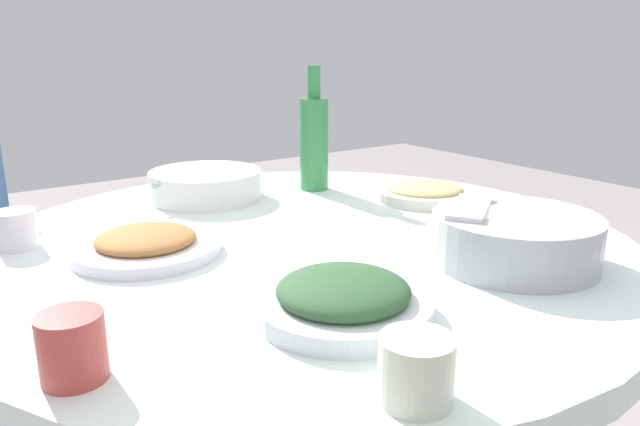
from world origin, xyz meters
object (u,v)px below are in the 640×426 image
object	(u,v)px
tea_cup_side	(416,370)
dish_greens	(343,298)
green_bottle	(314,141)
tea_cup_far	(16,229)
soup_bowl	(206,186)
round_dining_table	(306,284)
dish_tofu_braise	(146,244)
dish_noodles	(424,192)
tea_cup_near	(72,347)
rice_bowl	(514,237)

from	to	relation	value
tea_cup_side	dish_greens	bearing A→B (deg)	-16.94
green_bottle	tea_cup_side	distance (m)	0.90
tea_cup_far	tea_cup_side	xyz separation A→B (m)	(-0.73, -0.24, 0.00)
soup_bowl	green_bottle	bearing A→B (deg)	-104.14
round_dining_table	tea_cup_far	bearing A→B (deg)	60.45
dish_tofu_braise	tea_cup_side	size ratio (longest dim) A/B	3.25
tea_cup_far	tea_cup_side	distance (m)	0.77
dish_greens	dish_noodles	xyz separation A→B (m)	(0.37, -0.52, -0.01)
dish_tofu_braise	tea_cup_far	distance (m)	0.23
dish_tofu_braise	tea_cup_far	bearing A→B (deg)	46.64
dish_greens	tea_cup_near	size ratio (longest dim) A/B	3.16
round_dining_table	dish_noodles	xyz separation A→B (m)	(0.08, -0.38, 0.10)
dish_tofu_braise	tea_cup_far	xyz separation A→B (m)	(0.16, 0.17, 0.02)
dish_greens	green_bottle	xyz separation A→B (m)	(0.60, -0.37, 0.09)
green_bottle	round_dining_table	bearing A→B (deg)	142.86
soup_bowl	tea_cup_near	size ratio (longest dim) A/B	3.64
rice_bowl	tea_cup_near	size ratio (longest dim) A/B	3.58
tea_cup_near	tea_cup_side	xyz separation A→B (m)	(-0.24, -0.26, -0.00)
soup_bowl	green_bottle	xyz separation A→B (m)	(-0.06, -0.25, 0.09)
tea_cup_far	tea_cup_side	size ratio (longest dim) A/B	0.91
rice_bowl	soup_bowl	world-z (taller)	rice_bowl
dish_noodles	tea_cup_far	bearing A→B (deg)	78.54
rice_bowl	round_dining_table	bearing A→B (deg)	34.79
dish_greens	soup_bowl	bearing A→B (deg)	-9.85
round_dining_table	dish_noodles	size ratio (longest dim) A/B	5.26
soup_bowl	tea_cup_side	size ratio (longest dim) A/B	3.55
soup_bowl	tea_cup_far	bearing A→B (deg)	106.77
round_dining_table	tea_cup_far	world-z (taller)	tea_cup_far
soup_bowl	dish_tofu_braise	bearing A→B (deg)	139.73
green_bottle	tea_cup_far	distance (m)	0.67
rice_bowl	dish_tofu_braise	distance (m)	0.60
rice_bowl	dish_noodles	bearing A→B (deg)	-24.99
green_bottle	soup_bowl	bearing A→B (deg)	75.86
tea_cup_near	tea_cup_far	xyz separation A→B (m)	(0.50, -0.03, -0.00)
rice_bowl	tea_cup_side	world-z (taller)	rice_bowl
round_dining_table	tea_cup_side	xyz separation A→B (m)	(-0.49, 0.20, 0.12)
tea_cup_far	round_dining_table	bearing A→B (deg)	-119.55
soup_bowl	dish_noodles	size ratio (longest dim) A/B	1.20
dish_tofu_braise	tea_cup_side	distance (m)	0.57
round_dining_table	soup_bowl	distance (m)	0.39
tea_cup_far	dish_noodles	bearing A→B (deg)	-101.46
round_dining_table	tea_cup_near	size ratio (longest dim) A/B	15.98
tea_cup_side	tea_cup_near	bearing A→B (deg)	48.21
tea_cup_near	dish_greens	bearing A→B (deg)	-97.49
dish_noodles	dish_tofu_braise	bearing A→B (deg)	89.61
dish_greens	dish_tofu_braise	size ratio (longest dim) A/B	0.95
rice_bowl	dish_greens	xyz separation A→B (m)	(0.00, 0.34, -0.02)
dish_tofu_braise	tea_cup_near	world-z (taller)	tea_cup_near
round_dining_table	green_bottle	world-z (taller)	green_bottle
tea_cup_near	dish_noodles	bearing A→B (deg)	-68.53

